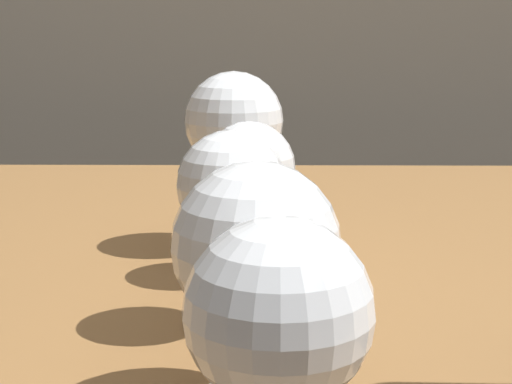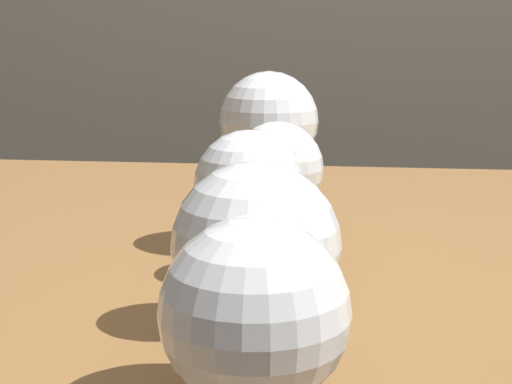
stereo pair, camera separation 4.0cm
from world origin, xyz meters
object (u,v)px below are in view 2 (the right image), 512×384
(wine_glass_white, at_px, (256,250))
(wine_glass_chardonnay, at_px, (277,172))
(wine_glass_merlot, at_px, (269,124))
(wine_glass_rose, at_px, (249,192))
(wine_glass_port, at_px, (254,321))

(wine_glass_white, height_order, wine_glass_chardonnay, wine_glass_white)
(wine_glass_merlot, bearing_deg, wine_glass_rose, -88.33)
(wine_glass_rose, distance_m, wine_glass_merlot, 0.20)
(wine_glass_port, relative_size, wine_glass_rose, 0.95)
(wine_glass_port, height_order, wine_glass_rose, wine_glass_rose)
(wine_glass_white, xyz_separation_m, wine_glass_chardonnay, (-0.01, 0.22, 0.00))
(wine_glass_chardonnay, height_order, wine_glass_merlot, wine_glass_merlot)
(wine_glass_rose, distance_m, wine_glass_chardonnay, 0.11)
(wine_glass_white, relative_size, wine_glass_rose, 1.00)
(wine_glass_white, relative_size, wine_glass_merlot, 0.83)
(wine_glass_rose, height_order, wine_glass_chardonnay, wine_glass_rose)
(wine_glass_white, xyz_separation_m, wine_glass_rose, (-0.02, 0.11, 0.01))
(wine_glass_rose, bearing_deg, wine_glass_chardonnay, 84.73)
(wine_glass_rose, relative_size, wine_glass_merlot, 0.84)
(wine_glass_rose, bearing_deg, wine_glass_merlot, 91.67)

